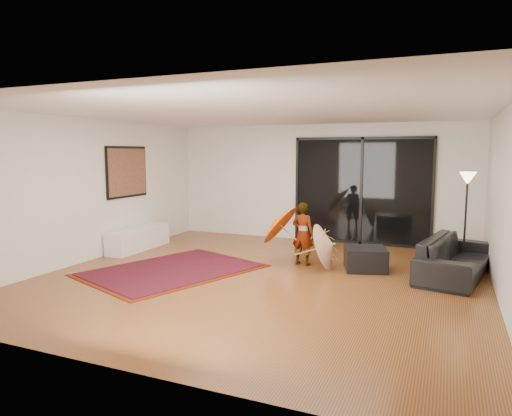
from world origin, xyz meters
The scene contains 17 objects.
floor centered at (0.00, 0.00, 0.00)m, with size 7.00×7.00×0.00m, color brown.
ceiling centered at (0.00, 0.00, 2.70)m, with size 7.00×7.00×0.00m, color white.
wall_back centered at (0.00, 3.50, 1.35)m, with size 7.00×7.00×0.00m, color silver.
wall_front centered at (0.00, -3.50, 1.35)m, with size 7.00×7.00×0.00m, color silver.
wall_left centered at (-3.50, 0.00, 1.35)m, with size 7.00×7.00×0.00m, color silver.
wall_right centered at (3.50, 0.00, 1.35)m, with size 7.00×7.00×0.00m, color silver.
sliding_door centered at (1.00, 3.47, 1.20)m, with size 3.06×0.07×2.40m.
painting centered at (-3.46, 1.00, 1.65)m, with size 0.04×1.28×1.08m.
media_console centered at (-3.25, 1.04, 0.23)m, with size 0.42×1.68×0.47m, color white.
speaker centered at (-3.25, 0.48, 0.15)m, with size 0.27×0.27×0.30m, color #424244.
persian_rug centered at (-1.61, -0.18, 0.01)m, with size 2.97×3.44×0.02m.
sofa centered at (2.95, 1.35, 0.32)m, with size 2.22×0.87×0.65m, color black.
ottoman centered at (1.50, 1.19, 0.20)m, with size 0.70×0.70×0.40m, color black.
floor_lamp centered at (3.10, 2.22, 1.35)m, with size 0.29×0.29×1.71m.
child centered at (0.37, 1.12, 0.58)m, with size 0.42×0.28×1.16m, color #999999.
parasol_orange centered at (-0.18, 1.07, 0.73)m, with size 0.68×0.88×0.90m.
parasol_white centered at (0.97, 0.97, 0.50)m, with size 0.53×0.84×0.90m.
Camera 1 is at (2.79, -6.80, 2.07)m, focal length 32.00 mm.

